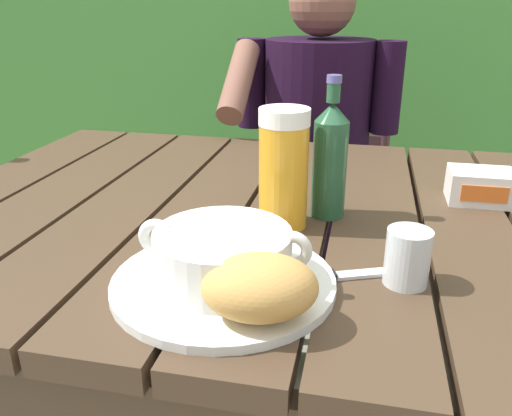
# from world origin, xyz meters

# --- Properties ---
(dining_table) EXTENTS (1.32, 0.91, 0.76)m
(dining_table) POSITION_xyz_m (0.00, 0.00, 0.67)
(dining_table) COLOR #453222
(dining_table) RESTS_ON ground_plane
(hedge_backdrop) EXTENTS (4.09, 0.98, 2.34)m
(hedge_backdrop) POSITION_xyz_m (-0.03, 1.86, 1.10)
(hedge_backdrop) COLOR #3E7C34
(hedge_backdrop) RESTS_ON ground_plane
(chair_near_diner) EXTENTS (0.47, 0.44, 0.97)m
(chair_near_diner) POSITION_xyz_m (-0.03, 0.90, 0.48)
(chair_near_diner) COLOR #462A2D
(chair_near_diner) RESTS_ON ground_plane
(person_eating) EXTENTS (0.48, 0.47, 1.21)m
(person_eating) POSITION_xyz_m (-0.03, 0.70, 0.71)
(person_eating) COLOR black
(person_eating) RESTS_ON ground_plane
(serving_plate) EXTENTS (0.29, 0.29, 0.01)m
(serving_plate) POSITION_xyz_m (-0.04, -0.28, 0.77)
(serving_plate) COLOR white
(serving_plate) RESTS_ON dining_table
(soup_bowl) EXTENTS (0.22, 0.17, 0.07)m
(soup_bowl) POSITION_xyz_m (-0.04, -0.28, 0.81)
(soup_bowl) COLOR white
(soup_bowl) RESTS_ON serving_plate
(bread_roll) EXTENTS (0.15, 0.12, 0.07)m
(bread_roll) POSITION_xyz_m (0.02, -0.36, 0.81)
(bread_roll) COLOR tan
(bread_roll) RESTS_ON serving_plate
(beer_glass) EXTENTS (0.08, 0.08, 0.19)m
(beer_glass) POSITION_xyz_m (0.00, -0.08, 0.86)
(beer_glass) COLOR orange
(beer_glass) RESTS_ON dining_table
(beer_bottle) EXTENTS (0.06, 0.06, 0.23)m
(beer_bottle) POSITION_xyz_m (0.07, -0.02, 0.86)
(beer_bottle) COLOR #245334
(beer_bottle) RESTS_ON dining_table
(water_glass_small) EXTENTS (0.06, 0.06, 0.07)m
(water_glass_small) POSITION_xyz_m (0.19, -0.23, 0.80)
(water_glass_small) COLOR silver
(water_glass_small) RESTS_ON dining_table
(butter_tub) EXTENTS (0.11, 0.09, 0.06)m
(butter_tub) POSITION_xyz_m (0.33, 0.10, 0.79)
(butter_tub) COLOR white
(butter_tub) RESTS_ON dining_table
(table_knife) EXTENTS (0.14, 0.07, 0.01)m
(table_knife) POSITION_xyz_m (0.09, -0.24, 0.77)
(table_knife) COLOR silver
(table_knife) RESTS_ON dining_table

